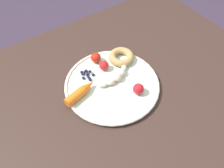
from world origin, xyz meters
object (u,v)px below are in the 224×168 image
Objects in this scene: tomato_near at (138,89)px; tomato_mid at (104,65)px; dining_table at (110,105)px; carrot_orange at (81,92)px; blueberry_pile at (87,74)px; banana at (116,77)px; plate at (112,84)px; tomato_far at (96,58)px; donut at (121,57)px.

tomato_near is 0.17m from tomato_mid.
dining_table is 9.64× the size of carrot_orange.
tomato_near reaches higher than blueberry_pile.
tomato_near is at bearing 107.52° from banana.
tomato_near is (-0.17, 0.10, 0.00)m from carrot_orange.
plate is 8.75× the size of tomato_near.
blueberry_pile reaches higher than plate.
tomato_near is 0.22m from tomato_far.
tomato_near reaches higher than plate.
banana is 0.11m from blueberry_pile.
dining_table is 3.65× the size of plate.
donut is 2.72× the size of tomato_mid.
dining_table is 0.10m from plate.
blueberry_pile is 0.07m from tomato_mid.
carrot_orange is (0.12, -0.02, 0.02)m from plate.
donut is (-0.12, -0.10, 0.11)m from dining_table.
tomato_mid is at bearing -101.99° from plate.
plate is at bearing 170.24° from carrot_orange.
tomato_near is at bearing 101.33° from tomato_far.
dining_table is 31.56× the size of tomato_far.
tomato_far is at bearing -147.38° from blueberry_pile.
carrot_orange reaches higher than plate.
tomato_mid is (0.04, -0.16, -0.00)m from tomato_near.
carrot_orange is at bearing 47.45° from blueberry_pile.
banana is (-0.05, -0.03, 0.11)m from dining_table.
donut is 0.16m from blueberry_pile.
tomato_far reaches higher than tomato_mid.
blueberry_pile is 1.53× the size of tomato_far.
carrot_orange is (0.14, -0.01, 0.00)m from banana.
tomato_far reaches higher than plate.
tomato_near is (-0.08, 0.07, 0.12)m from dining_table.
tomato_far is (-0.03, -0.15, 0.12)m from dining_table.
carrot_orange is 1.31× the size of donut.
donut is at bearing 178.57° from blueberry_pile.
tomato_far is (-0.01, -0.13, 0.02)m from plate.
donut is at bearing 151.85° from tomato_far.
carrot_orange is 3.31× the size of tomato_near.
tomato_near reaches higher than carrot_orange.
dining_table is 0.19m from donut.
plate is 8.64× the size of tomato_far.
plate is 0.13m from donut.
tomato_mid is (-0.07, 0.01, 0.01)m from blueberry_pile.
plate is at bearing 122.46° from blueberry_pile.
banana is 2.48× the size of blueberry_pile.
blueberry_pile is at bearing -43.16° from banana.
carrot_orange is 2.15× the size of blueberry_pile.
tomato_near is at bearing 139.31° from dining_table.
tomato_far is (0.04, -0.21, 0.00)m from tomato_near.
blueberry_pile is 0.08m from tomato_far.
banana is at bearing 96.23° from tomato_far.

